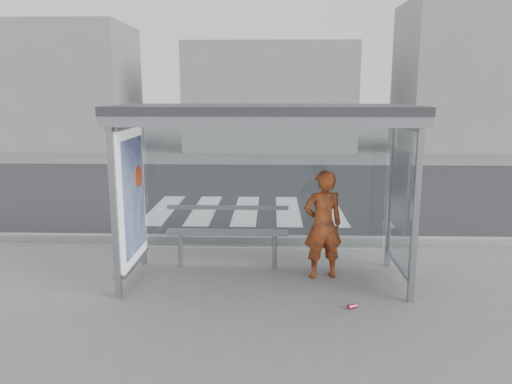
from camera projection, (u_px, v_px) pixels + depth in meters
ground at (264, 281)px, 7.53m from camera, size 80.00×80.00×0.00m
road at (268, 190)px, 14.39m from camera, size 30.00×10.00×0.01m
curb at (266, 239)px, 9.43m from camera, size 30.00×0.18×0.12m
crosswalk at (246, 210)px, 11.96m from camera, size 4.55×3.00×0.00m
bus_shelter at (239, 149)px, 7.21m from camera, size 4.25×1.65×2.62m
building_left at (70, 87)px, 24.87m from camera, size 6.00×5.00×6.00m
building_center at (270, 97)px, 24.66m from camera, size 8.00×5.00×5.00m
building_right at (455, 76)px, 24.19m from camera, size 5.00×5.00×7.00m
person at (323, 225)px, 7.52m from camera, size 0.68×0.51×1.67m
bench at (227, 232)px, 7.99m from camera, size 1.95×0.25×1.01m
soda_can at (352, 306)px, 6.56m from camera, size 0.14×0.12×0.07m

